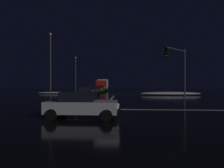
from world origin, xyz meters
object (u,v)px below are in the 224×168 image
(sedan_green, at_px, (100,89))
(streetlamp_left_far, at_px, (76,72))
(sedan_orange, at_px, (85,92))
(streetlamp_left_near, at_px, (50,60))
(sedan_red, at_px, (95,90))
(traffic_signal_ne, at_px, (178,64))
(box_truck, at_px, (103,85))
(sedan_silver_crossing, at_px, (81,105))
(sedan_blue, at_px, (91,91))

(sedan_green, bearing_deg, streetlamp_left_far, 161.64)
(sedan_orange, xyz_separation_m, streetlamp_left_near, (-6.26, 3.37, 4.94))
(sedan_orange, relative_size, sedan_red, 1.00)
(traffic_signal_ne, xyz_separation_m, streetlamp_left_near, (-18.04, 6.41, 1.34))
(sedan_red, distance_m, streetlamp_left_near, 10.64)
(sedan_orange, bearing_deg, streetlamp_left_far, 107.92)
(box_truck, relative_size, streetlamp_left_near, 0.82)
(sedan_silver_crossing, bearing_deg, streetlamp_left_near, 116.26)
(sedan_blue, bearing_deg, sedan_silver_crossing, -81.97)
(sedan_orange, bearing_deg, sedan_red, 91.23)
(traffic_signal_ne, xyz_separation_m, streetlamp_left_far, (-18.04, 22.41, 0.53))
(box_truck, distance_m, sedan_silver_crossing, 39.07)
(sedan_blue, relative_size, sedan_silver_crossing, 1.00)
(sedan_silver_crossing, relative_size, streetlamp_left_far, 0.51)
(box_truck, bearing_deg, sedan_red, -90.18)
(sedan_red, bearing_deg, sedan_orange, -88.77)
(sedan_blue, bearing_deg, streetlamp_left_far, 113.60)
(traffic_signal_ne, bearing_deg, sedan_green, 120.16)
(box_truck, bearing_deg, sedan_blue, -89.67)
(sedan_orange, xyz_separation_m, sedan_blue, (-0.08, 5.21, 0.00))
(sedan_blue, xyz_separation_m, sedan_red, (-0.15, 5.39, 0.00))
(traffic_signal_ne, bearing_deg, streetlamp_left_far, 128.83)
(streetlamp_left_near, bearing_deg, sedan_silver_crossing, -63.74)
(box_truck, distance_m, traffic_signal_ne, 29.71)
(sedan_orange, height_order, sedan_green, same)
(sedan_blue, distance_m, streetlamp_left_near, 8.13)
(streetlamp_left_far, bearing_deg, sedan_orange, -72.08)
(sedan_red, distance_m, sedan_green, 6.71)
(sedan_green, xyz_separation_m, sedan_silver_crossing, (2.81, -32.23, 0.00))
(sedan_red, relative_size, streetlamp_left_near, 0.43)
(sedan_silver_crossing, xyz_separation_m, traffic_signal_ne, (9.02, 11.88, 3.60))
(box_truck, xyz_separation_m, sedan_silver_crossing, (2.95, -38.94, -0.91))
(sedan_orange, height_order, box_truck, box_truck)
(sedan_blue, xyz_separation_m, sedan_silver_crossing, (2.84, -20.13, 0.00))
(sedan_orange, bearing_deg, sedan_blue, 90.86)
(sedan_blue, relative_size, traffic_signal_ne, 0.68)
(sedan_red, xyz_separation_m, box_truck, (0.04, 13.42, 0.91))
(box_truck, relative_size, sedan_silver_crossing, 1.91)
(sedan_blue, distance_m, sedan_red, 5.39)
(box_truck, bearing_deg, traffic_signal_ne, -66.16)
(sedan_orange, distance_m, sedan_green, 17.30)
(traffic_signal_ne, distance_m, streetlamp_left_far, 28.77)
(sedan_silver_crossing, height_order, traffic_signal_ne, traffic_signal_ne)
(sedan_orange, relative_size, streetlamp_left_near, 0.43)
(box_truck, bearing_deg, streetlamp_left_far, -142.55)
(box_truck, height_order, streetlamp_left_far, streetlamp_left_far)
(sedan_orange, distance_m, sedan_red, 10.60)
(sedan_red, height_order, sedan_silver_crossing, same)
(box_truck, xyz_separation_m, traffic_signal_ne, (11.96, -27.07, 2.69))
(sedan_blue, bearing_deg, traffic_signal_ne, -34.86)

